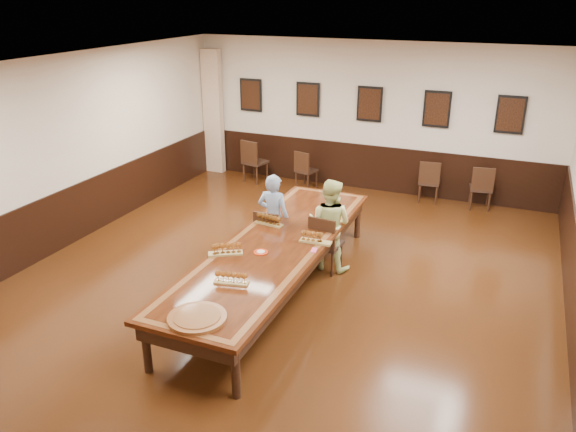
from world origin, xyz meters
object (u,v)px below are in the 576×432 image
at_px(chair_man, 271,235).
at_px(chair_woman, 327,242).
at_px(spare_chair_c, 430,181).
at_px(conference_table, 275,253).
at_px(spare_chair_d, 481,187).
at_px(spare_chair_a, 255,161).
at_px(carved_platter, 197,318).
at_px(person_man, 274,218).
at_px(person_woman, 330,224).
at_px(spare_chair_b, 306,169).

relative_size(chair_man, chair_woman, 0.97).
relative_size(spare_chair_c, conference_table, 0.18).
height_order(spare_chair_c, spare_chair_d, spare_chair_d).
bearing_deg(spare_chair_a, conference_table, 131.41).
height_order(spare_chair_d, carved_platter, spare_chair_d).
xyz_separation_m(person_man, carved_platter, (0.47, -3.11, 0.04)).
bearing_deg(carved_platter, conference_table, 90.66).
distance_m(person_woman, carved_platter, 3.20).
xyz_separation_m(chair_man, spare_chair_d, (2.90, 3.84, -0.00)).
height_order(chair_man, chair_woman, chair_woman).
height_order(chair_man, spare_chair_c, chair_man).
height_order(person_man, carved_platter, person_man).
bearing_deg(chair_man, conference_table, 116.69).
distance_m(person_man, person_woman, 0.94).
bearing_deg(conference_table, chair_man, 117.41).
xyz_separation_m(spare_chair_c, spare_chair_d, (1.03, -0.01, 0.00)).
bearing_deg(spare_chair_b, carved_platter, 115.53).
bearing_deg(conference_table, carved_platter, -89.34).
bearing_deg(person_woman, spare_chair_b, -59.11).
height_order(chair_woman, spare_chair_b, chair_woman).
bearing_deg(spare_chair_d, carved_platter, 62.07).
bearing_deg(chair_man, spare_chair_d, -127.82).
relative_size(chair_woman, spare_chair_b, 1.11).
height_order(spare_chair_b, conference_table, spare_chair_b).
relative_size(chair_man, carved_platter, 1.12).
distance_m(spare_chair_b, spare_chair_d, 3.72).
xyz_separation_m(chair_man, person_woman, (0.93, 0.16, 0.28)).
distance_m(spare_chair_d, person_man, 4.75).
distance_m(chair_woman, spare_chair_b, 4.00).
distance_m(chair_woman, conference_table, 1.05).
bearing_deg(spare_chair_b, chair_woman, 130.35).
distance_m(person_man, conference_table, 1.07).
distance_m(spare_chair_b, spare_chair_c, 2.69).
xyz_separation_m(chair_man, spare_chair_b, (-0.81, 3.67, -0.03)).
height_order(spare_chair_b, person_woman, person_woman).
distance_m(spare_chair_a, spare_chair_d, 4.96).
bearing_deg(chair_woman, carved_platter, 86.06).
xyz_separation_m(chair_man, person_man, (-0.00, 0.10, 0.27)).
bearing_deg(spare_chair_c, carved_platter, 73.92).
height_order(person_man, conference_table, person_man).
xyz_separation_m(chair_man, spare_chair_c, (1.87, 3.85, -0.01)).
relative_size(person_woman, conference_table, 0.30).
relative_size(person_man, conference_table, 0.29).
bearing_deg(person_woman, spare_chair_d, -113.69).
distance_m(chair_man, spare_chair_d, 4.82).
height_order(conference_table, carved_platter, carved_platter).
relative_size(spare_chair_b, spare_chair_c, 0.95).
height_order(spare_chair_c, conference_table, spare_chair_c).
bearing_deg(chair_man, spare_chair_a, -61.15).
bearing_deg(spare_chair_a, chair_man, 131.82).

